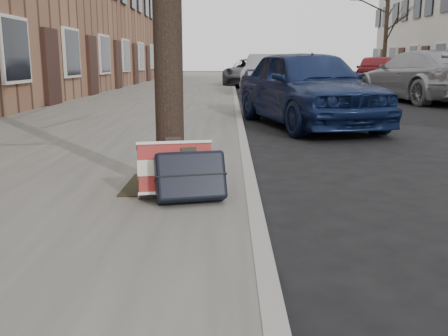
{
  "coord_description": "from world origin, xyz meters",
  "views": [
    {
      "loc": [
        -1.46,
        -3.36,
        1.27
      ],
      "look_at": [
        -1.5,
        0.8,
        0.37
      ],
      "focal_mm": 40.0,
      "sensor_mm": 36.0,
      "label": 1
    }
  ],
  "objects_px": {
    "car_near_front": "(307,87)",
    "car_near_mid": "(270,74)",
    "suitcase_red": "(175,170)",
    "suitcase_navy": "(190,176)"
  },
  "relations": [
    {
      "from": "car_near_front",
      "to": "car_near_mid",
      "type": "xyz_separation_m",
      "value": [
        0.01,
        9.32,
        -0.0
      ]
    },
    {
      "from": "car_near_mid",
      "to": "car_near_front",
      "type": "bearing_deg",
      "value": -80.37
    },
    {
      "from": "suitcase_red",
      "to": "car_near_front",
      "type": "height_order",
      "value": "car_near_front"
    },
    {
      "from": "suitcase_navy",
      "to": "car_near_mid",
      "type": "bearing_deg",
      "value": 69.54
    },
    {
      "from": "suitcase_navy",
      "to": "car_near_mid",
      "type": "xyz_separation_m",
      "value": [
        1.85,
        15.27,
        0.42
      ]
    },
    {
      "from": "suitcase_red",
      "to": "car_near_mid",
      "type": "distance_m",
      "value": 15.24
    },
    {
      "from": "suitcase_red",
      "to": "suitcase_navy",
      "type": "relative_size",
      "value": 1.09
    },
    {
      "from": "car_near_front",
      "to": "car_near_mid",
      "type": "height_order",
      "value": "car_near_front"
    },
    {
      "from": "suitcase_red",
      "to": "car_near_mid",
      "type": "height_order",
      "value": "car_near_mid"
    },
    {
      "from": "car_near_front",
      "to": "car_near_mid",
      "type": "distance_m",
      "value": 9.32
    }
  ]
}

